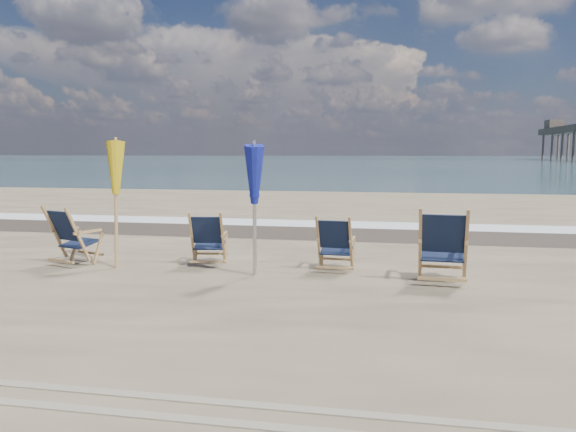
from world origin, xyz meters
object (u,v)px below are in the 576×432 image
Objects in this scene: beach_chair_2 at (351,244)px; umbrella_yellow at (115,174)px; beach_chair_1 at (223,239)px; umbrella_blue at (254,180)px; beach_chair_0 at (78,237)px; beach_chair_3 at (466,247)px.

umbrella_yellow is (-3.76, -0.22, 1.05)m from beach_chair_2.
beach_chair_1 is 0.46× the size of umbrella_blue.
beach_chair_0 is at bearing 177.42° from umbrella_blue.
umbrella_yellow reaches higher than beach_chair_0.
umbrella_blue is at bearing -163.45° from beach_chair_0.
beach_chair_3 is 0.55× the size of umbrella_yellow.
umbrella_yellow is at bearing 171.86° from umbrella_blue.
umbrella_yellow is 2.41m from umbrella_blue.
beach_chair_0 is 0.51× the size of umbrella_blue.
beach_chair_0 reaches higher than beach_chair_1.
umbrella_blue reaches higher than beach_chair_3.
umbrella_yellow is (-5.39, 0.34, 0.95)m from beach_chair_3.
beach_chair_1 is at bearing -6.61° from beach_chair_3.
umbrella_blue reaches higher than beach_chair_1.
beach_chair_3 is at bearing -3.59° from umbrella_yellow.
beach_chair_1 is at bearing 12.07° from umbrella_yellow.
beach_chair_2 is at bearing -14.99° from beach_chair_3.
umbrella_yellow reaches higher than beach_chair_1.
beach_chair_0 is 4.35m from beach_chair_2.
umbrella_blue is (-3.00, -0.00, 0.89)m from beach_chair_3.
beach_chair_1 is 2.09m from beach_chair_2.
beach_chair_3 is at bearing -162.11° from beach_chair_0.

